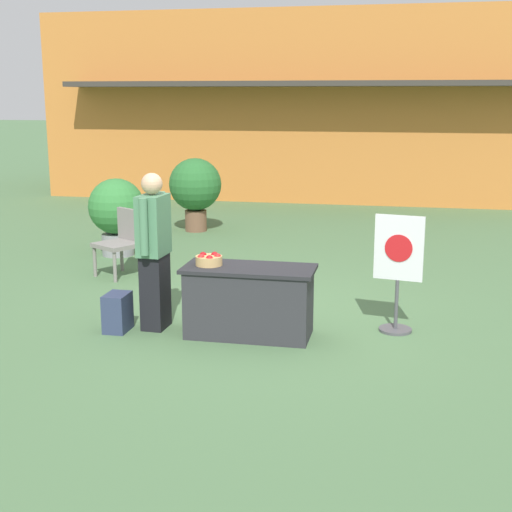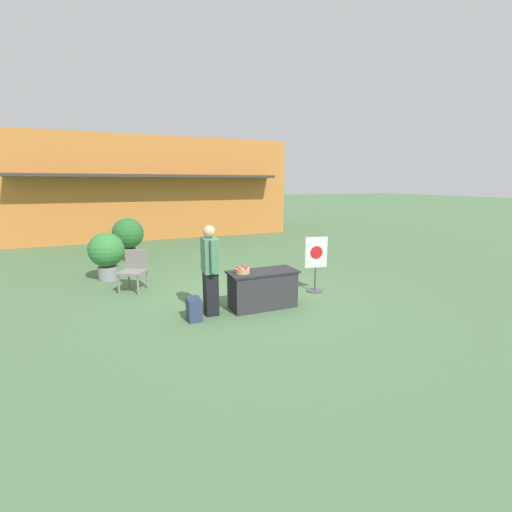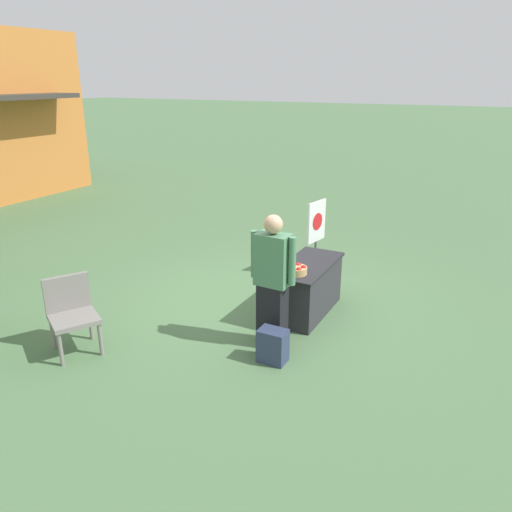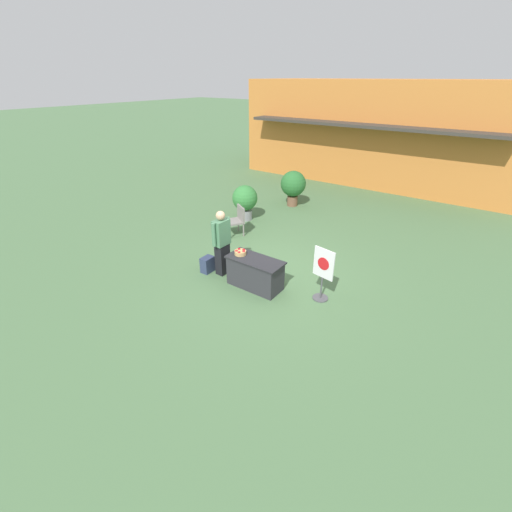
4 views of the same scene
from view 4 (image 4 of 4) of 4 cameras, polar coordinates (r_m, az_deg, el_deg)
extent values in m
plane|color=#4C7047|center=(9.02, 2.26, -2.95)|extent=(120.00, 120.00, 0.00)
cube|color=#C67533|center=(18.52, 20.45, 18.87)|extent=(12.68, 4.59, 4.48)
cube|color=#38332D|center=(15.85, 17.67, 20.00)|extent=(10.78, 0.90, 0.12)
cube|color=#2D2D33|center=(8.30, -0.15, -2.97)|extent=(1.31, 0.60, 0.72)
cube|color=#242428|center=(8.11, -0.15, -0.67)|extent=(1.40, 0.64, 0.04)
cylinder|color=tan|center=(8.31, -2.62, 0.58)|extent=(0.29, 0.29, 0.10)
sphere|color=red|center=(8.25, -2.07, 0.69)|extent=(0.08, 0.08, 0.08)
sphere|color=#A30F14|center=(8.33, -2.06, 0.96)|extent=(0.08, 0.08, 0.08)
sphere|color=#A30F14|center=(8.37, -2.84, 1.09)|extent=(0.08, 0.08, 0.08)
sphere|color=red|center=(8.29, -3.27, 0.79)|extent=(0.08, 0.08, 0.08)
sphere|color=red|center=(8.21, -2.84, 0.54)|extent=(0.08, 0.08, 0.08)
cube|color=black|center=(8.89, -5.58, -0.46)|extent=(0.25, 0.35, 0.83)
cube|color=#4C7F5B|center=(8.56, -5.81, 3.93)|extent=(0.28, 0.43, 0.66)
sphere|color=tan|center=(8.39, -5.95, 6.73)|extent=(0.23, 0.23, 0.23)
cylinder|color=#4C7F5B|center=(8.73, -4.64, 4.64)|extent=(0.09, 0.09, 0.60)
cylinder|color=#4C7F5B|center=(8.39, -7.03, 3.51)|extent=(0.09, 0.09, 0.60)
cube|color=#2D3856|center=(9.09, -8.09, -1.41)|extent=(0.24, 0.34, 0.42)
cylinder|color=#4C4C51|center=(8.19, 10.65, -6.86)|extent=(0.36, 0.36, 0.03)
cylinder|color=#4C4C51|center=(8.03, 10.83, -5.16)|extent=(0.04, 0.04, 0.55)
cube|color=silver|center=(7.71, 11.24, -1.23)|extent=(0.53, 0.12, 0.71)
cylinder|color=red|center=(7.70, 11.16, -1.28)|extent=(0.29, 0.06, 0.30)
cylinder|color=gray|center=(10.89, -4.38, 3.94)|extent=(0.05, 0.05, 0.43)
cylinder|color=gray|center=(11.30, -5.18, 4.82)|extent=(0.05, 0.05, 0.43)
cylinder|color=gray|center=(11.04, -2.08, 4.34)|extent=(0.05, 0.05, 0.43)
cylinder|color=gray|center=(11.44, -2.95, 5.20)|extent=(0.05, 0.05, 0.43)
cube|color=gray|center=(11.07, -3.69, 5.75)|extent=(0.75, 0.75, 0.06)
cube|color=gray|center=(11.05, -2.53, 7.18)|extent=(0.50, 0.33, 0.45)
cylinder|color=brown|center=(13.89, 6.08, 9.15)|extent=(0.41, 0.41, 0.40)
sphere|color=#28662D|center=(13.68, 6.23, 11.89)|extent=(0.99, 0.99, 0.99)
cylinder|color=gray|center=(12.44, -1.82, 6.92)|extent=(0.51, 0.51, 0.35)
sphere|color=#337A38|center=(12.23, -1.86, 9.64)|extent=(0.89, 0.89, 0.89)
camera|label=1|loc=(3.61, -65.33, -27.03)|focal=50.00mm
camera|label=2|loc=(7.19, -53.07, -0.97)|focal=24.00mm
camera|label=3|loc=(11.02, -37.53, 15.36)|focal=35.00mm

